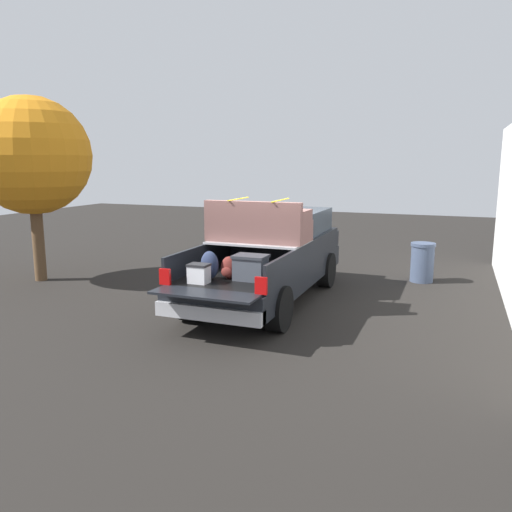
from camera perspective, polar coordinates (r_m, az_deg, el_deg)
name	(u,v)px	position (r m, az deg, el deg)	size (l,w,h in m)	color
ground_plane	(266,301)	(11.06, 1.14, -5.08)	(40.00, 40.00, 0.00)	black
pickup_truck	(272,254)	(11.17, 1.80, 0.19)	(6.05, 2.06, 2.23)	black
tree_background	(32,156)	(13.78, -23.72, 10.14)	(2.86, 2.86, 4.54)	brown
trash_can	(422,262)	(13.40, 18.04, -0.65)	(0.60, 0.60, 0.98)	#3F4C66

